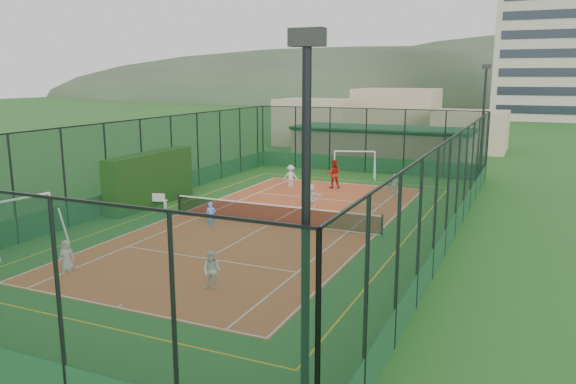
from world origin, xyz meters
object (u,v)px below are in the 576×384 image
Objects in this scene: white_bench at (154,200)px; apartment_tower at (545,30)px; child_far_left at (291,176)px; child_near_mid at (211,215)px; floodlight_se at (306,268)px; floodlight_ne at (483,124)px; futsal_goal_far at (354,165)px; child_near_right at (212,271)px; coach at (333,174)px; child_far_right at (394,185)px; clubhouse at (382,145)px; futsal_goal_near at (18,223)px; child_far_back at (311,197)px; child_near_left at (67,256)px.

apartment_tower is at bearing 62.26° from white_bench.
apartment_tower reaches higher than child_far_left.
apartment_tower reaches higher than child_near_mid.
floodlight_ne is at bearing 90.00° from floodlight_se.
floodlight_ne reaches higher than futsal_goal_far.
coach is at bearing 91.67° from child_near_right.
child_far_right is (6.50, 11.52, 0.03)m from child_near_mid.
child_near_right is at bearing 82.11° from child_far_right.
futsal_goal_far is 1.97× the size of child_far_left.
clubhouse reaches higher than child_far_right.
apartment_tower is at bearing 78.69° from clubhouse.
apartment_tower is at bearing -4.08° from futsal_goal_near.
child_far_back reaches higher than child_near_mid.
child_near_mid is 0.85× the size of child_far_left.
floodlight_se is 2.69× the size of futsal_goal_far.
child_far_left reaches higher than child_far_right.
coach is at bearing -90.85° from clubhouse.
futsal_goal_far is at bearing 59.62° from child_near_left.
apartment_tower is at bearing -97.64° from child_far_right.
clubhouse is 62.64m from apartment_tower.
child_far_left is (-11.45, 25.47, -3.34)m from floodlight_se.
white_bench is 6.04m from child_near_mid.
floodlight_ne is 6.60× the size of child_near_left.
futsal_goal_near reaches higher than child_far_back.
floodlight_ne reaches higher than child_far_left.
futsal_goal_near is at bearing 154.17° from floodlight_se.
futsal_goal_far reaches higher than white_bench.
child_near_left is 14.16m from child_far_back.
white_bench is 1.09× the size of child_near_right.
futsal_goal_far is at bearing -51.46° from child_far_right.
child_far_left is at bearing -1.70° from coach.
white_bench is at bearing 27.75° from coach.
child_near_right is 0.74× the size of coach.
child_near_mid is at bearing -39.54° from white_bench.
child_far_right is (8.28, 19.21, 0.06)m from child_near_left.
child_far_right is at bearing -26.84° from futsal_goal_near.
futsal_goal_far is 2.32× the size of child_near_mid.
child_near_left is 0.95× the size of child_near_mid.
floodlight_se is at bearing -77.44° from clubhouse.
white_bench is at bearing 133.99° from floodlight_se.
floodlight_se is 28.14m from coach.
futsal_goal_near is (-8.46, -30.34, -0.49)m from clubhouse.
child_far_left is 2.89m from coach.
coach is at bearing 37.35° from white_bench.
child_far_left is at bearing 59.81° from child_near_mid.
apartment_tower is 19.04× the size of white_bench.
white_bench is at bearing 4.38° from futsal_goal_near.
child_far_left is at bearing -102.26° from clubhouse.
floodlight_ne reaches higher than futsal_goal_near.
floodlight_se is at bearing -91.97° from apartment_tower.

